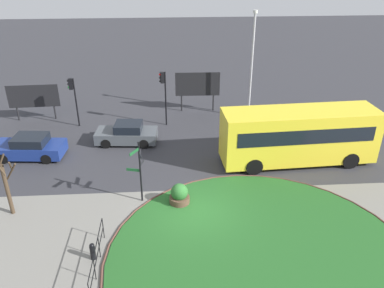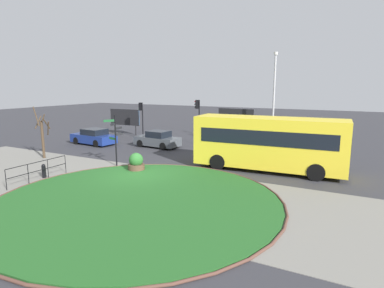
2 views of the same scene
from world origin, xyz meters
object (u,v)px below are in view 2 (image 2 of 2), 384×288
Objects in this scene: bus_yellow at (269,143)px; planter_near_signpost at (136,163)px; bollard_foreground at (44,171)px; lamppost_tall at (274,98)px; traffic_light_near at (141,112)px; billboard_right at (236,120)px; signpost_directional at (115,136)px; traffic_light_far at (198,112)px; car_far_lane at (158,140)px; billboard_left at (125,118)px; street_tree_bare at (43,134)px; car_near_lane at (94,137)px.

bus_yellow is 8.39m from planter_near_signpost.
lamppost_tall reaches higher than bollard_foreground.
traffic_light_near is 12.71m from planter_near_signpost.
billboard_right is (9.10, 2.44, -0.51)m from traffic_light_near.
planter_near_signpost is at bearing -117.33° from lamppost_tall.
signpost_directional is 0.85× the size of traffic_light_far.
billboard_left is (-7.22, 4.46, 1.19)m from car_far_lane.
car_far_lane is 1.11× the size of billboard_left.
signpost_directional is 11.17m from traffic_light_near.
billboard_right is (3.90, 12.31, 0.14)m from signpost_directional.
bus_yellow is 2.49× the size of billboard_left.
bollard_foreground is at bearing -37.93° from street_tree_bare.
car_near_lane is (-5.35, 9.39, 0.24)m from bollard_foreground.
bus_yellow is 8.02× the size of planter_near_signpost.
billboard_right is (5.17, 5.47, 1.50)m from car_far_lane.
car_near_lane is 1.27× the size of billboard_right.
street_tree_bare is at bearing -140.95° from lamppost_tall.
traffic_light_near is 0.95× the size of street_tree_bare.
traffic_light_far is at bearing 82.61° from signpost_directional.
planter_near_signpost is (9.15, -5.65, -0.15)m from car_near_lane.
bollard_foreground is 0.22× the size of street_tree_bare.
billboard_left is (-8.48, 11.30, -0.17)m from signpost_directional.
signpost_directional is 4.80m from bollard_foreground.
planter_near_signpost is 8.39m from street_tree_bare.
car_far_lane is 1.09× the size of street_tree_bare.
traffic_light_far is at bearing -170.20° from lamppost_tall.
car_near_lane is (-16.44, 1.70, -1.13)m from bus_yellow.
car_far_lane is 4.40m from traffic_light_far.
car_near_lane is at bearing 170.90° from bus_yellow.
signpost_directional is 8.99m from car_near_lane.
lamppost_tall is (6.49, 1.12, 1.33)m from traffic_light_far.
street_tree_bare is (-15.58, -4.19, -0.02)m from bus_yellow.
planter_near_signpost is at bearing -97.18° from billboard_right.
billboard_left is (-16.22, 0.55, -2.43)m from lamppost_tall.
signpost_directional is 0.99× the size of billboard_right.
bollard_foreground is 0.22× the size of billboard_left.
planter_near_signpost is (-1.93, -12.72, -1.64)m from billboard_right.
car_far_lane is at bearing -34.49° from billboard_left.
car_near_lane is at bearing -159.73° from lamppost_tall.
car_near_lane is at bearing 19.65° from car_far_lane.
car_far_lane is at bearing 100.49° from signpost_directional.
traffic_light_near is 6.46m from traffic_light_far.
bus_yellow is at bearing 126.50° from traffic_light_far.
car_near_lane is 5.41m from traffic_light_near.
traffic_light_far is (6.45, -0.24, 0.28)m from traffic_light_near.
lamppost_tall is 2.28× the size of billboard_right.
car_far_lane is at bearing 159.42° from bus_yellow.
traffic_light_near is at bearing -163.54° from billboard_right.
traffic_light_near is at bearing -18.40° from traffic_light_far.
planter_near_signpost is (7.17, -10.27, -2.15)m from traffic_light_near.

